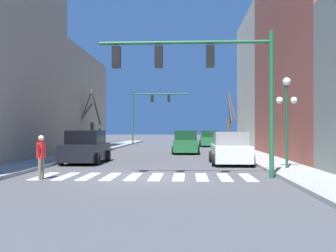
{
  "coord_description": "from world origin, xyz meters",
  "views": [
    {
      "loc": [
        1.71,
        -14.99,
        1.89
      ],
      "look_at": [
        -0.49,
        28.21,
        2.23
      ],
      "focal_mm": 42.0,
      "sensor_mm": 36.0,
      "label": 1
    }
  ],
  "objects_px": {
    "street_lamp_right_corner": "(287,104)",
    "car_parked_left_far": "(86,148)",
    "pedestrian_waiting_at_curb": "(41,153)",
    "pedestrian_on_right_sidewalk": "(74,141)",
    "traffic_signal_near": "(204,69)",
    "pedestrian_near_right_corner": "(100,137)",
    "traffic_signal_far": "(149,106)",
    "car_parked_left_mid": "(209,139)",
    "car_parked_left_near": "(186,143)",
    "street_tree_right_far": "(229,124)",
    "street_tree_right_near": "(92,125)",
    "car_driving_away_lane": "(230,149)"
  },
  "relations": [
    {
      "from": "street_lamp_right_corner",
      "to": "car_parked_left_far",
      "type": "height_order",
      "value": "street_lamp_right_corner"
    },
    {
      "from": "pedestrian_waiting_at_curb",
      "to": "pedestrian_on_right_sidewalk",
      "type": "distance_m",
      "value": 10.51
    },
    {
      "from": "traffic_signal_near",
      "to": "pedestrian_near_right_corner",
      "type": "bearing_deg",
      "value": 115.08
    },
    {
      "from": "traffic_signal_far",
      "to": "pedestrian_waiting_at_curb",
      "type": "height_order",
      "value": "traffic_signal_far"
    },
    {
      "from": "car_parked_left_mid",
      "to": "car_parked_left_near",
      "type": "relative_size",
      "value": 0.9
    },
    {
      "from": "street_lamp_right_corner",
      "to": "street_tree_right_far",
      "type": "bearing_deg",
      "value": 89.3
    },
    {
      "from": "pedestrian_waiting_at_curb",
      "to": "street_tree_right_near",
      "type": "bearing_deg",
      "value": 8.81
    },
    {
      "from": "pedestrian_waiting_at_curb",
      "to": "pedestrian_near_right_corner",
      "type": "xyz_separation_m",
      "value": [
        -1.77,
        17.63,
        0.23
      ]
    },
    {
      "from": "car_parked_left_mid",
      "to": "street_tree_right_far",
      "type": "relative_size",
      "value": 0.69
    },
    {
      "from": "traffic_signal_near",
      "to": "traffic_signal_far",
      "type": "distance_m",
      "value": 32.14
    },
    {
      "from": "car_parked_left_far",
      "to": "car_parked_left_mid",
      "type": "bearing_deg",
      "value": -20.74
    },
    {
      "from": "street_lamp_right_corner",
      "to": "street_tree_right_near",
      "type": "bearing_deg",
      "value": 129.19
    },
    {
      "from": "car_driving_away_lane",
      "to": "pedestrian_waiting_at_curb",
      "type": "relative_size",
      "value": 2.5
    },
    {
      "from": "pedestrian_on_right_sidewalk",
      "to": "street_tree_right_near",
      "type": "distance_m",
      "value": 8.74
    },
    {
      "from": "street_lamp_right_corner",
      "to": "car_parked_left_far",
      "type": "distance_m",
      "value": 11.01
    },
    {
      "from": "car_driving_away_lane",
      "to": "street_tree_right_near",
      "type": "height_order",
      "value": "street_tree_right_near"
    },
    {
      "from": "traffic_signal_far",
      "to": "car_parked_left_far",
      "type": "bearing_deg",
      "value": -92.19
    },
    {
      "from": "street_tree_right_near",
      "to": "street_tree_right_far",
      "type": "bearing_deg",
      "value": 42.77
    },
    {
      "from": "traffic_signal_near",
      "to": "street_tree_right_far",
      "type": "height_order",
      "value": "street_tree_right_far"
    },
    {
      "from": "traffic_signal_far",
      "to": "street_tree_right_far",
      "type": "distance_m",
      "value": 9.84
    },
    {
      "from": "car_parked_left_mid",
      "to": "car_parked_left_far",
      "type": "height_order",
      "value": "car_parked_left_far"
    },
    {
      "from": "car_parked_left_far",
      "to": "street_tree_right_near",
      "type": "height_order",
      "value": "street_tree_right_near"
    },
    {
      "from": "street_lamp_right_corner",
      "to": "car_driving_away_lane",
      "type": "xyz_separation_m",
      "value": [
        -2.17,
        3.32,
        -2.23
      ]
    },
    {
      "from": "street_lamp_right_corner",
      "to": "pedestrian_waiting_at_curb",
      "type": "relative_size",
      "value": 2.45
    },
    {
      "from": "car_parked_left_far",
      "to": "car_parked_left_near",
      "type": "bearing_deg",
      "value": -31.36
    },
    {
      "from": "street_lamp_right_corner",
      "to": "pedestrian_waiting_at_curb",
      "type": "xyz_separation_m",
      "value": [
        -9.99,
        -3.3,
        -2.06
      ]
    },
    {
      "from": "pedestrian_near_right_corner",
      "to": "pedestrian_on_right_sidewalk",
      "type": "relative_size",
      "value": 1.11
    },
    {
      "from": "pedestrian_waiting_at_curb",
      "to": "car_parked_left_near",
      "type": "bearing_deg",
      "value": -18.0
    },
    {
      "from": "traffic_signal_far",
      "to": "pedestrian_near_right_corner",
      "type": "relative_size",
      "value": 3.77
    },
    {
      "from": "traffic_signal_far",
      "to": "street_tree_right_near",
      "type": "relative_size",
      "value": 1.3
    },
    {
      "from": "car_parked_left_mid",
      "to": "pedestrian_on_right_sidewalk",
      "type": "bearing_deg",
      "value": 151.51
    },
    {
      "from": "car_parked_left_mid",
      "to": "pedestrian_on_right_sidewalk",
      "type": "height_order",
      "value": "pedestrian_on_right_sidewalk"
    },
    {
      "from": "traffic_signal_far",
      "to": "car_driving_away_lane",
      "type": "bearing_deg",
      "value": -74.79
    },
    {
      "from": "car_parked_left_near",
      "to": "pedestrian_waiting_at_curb",
      "type": "relative_size",
      "value": 2.82
    },
    {
      "from": "car_parked_left_mid",
      "to": "car_parked_left_near",
      "type": "xyz_separation_m",
      "value": [
        -2.46,
        -12.0,
        0.02
      ]
    },
    {
      "from": "traffic_signal_far",
      "to": "pedestrian_waiting_at_curb",
      "type": "xyz_separation_m",
      "value": [
        -0.83,
        -32.35,
        -3.74
      ]
    },
    {
      "from": "car_driving_away_lane",
      "to": "street_tree_right_near",
      "type": "relative_size",
      "value": 0.79
    },
    {
      "from": "traffic_signal_near",
      "to": "car_parked_left_near",
      "type": "height_order",
      "value": "traffic_signal_near"
    },
    {
      "from": "pedestrian_near_right_corner",
      "to": "street_tree_right_near",
      "type": "distance_m",
      "value": 1.97
    },
    {
      "from": "traffic_signal_far",
      "to": "street_tree_right_near",
      "type": "distance_m",
      "value": 14.08
    },
    {
      "from": "traffic_signal_far",
      "to": "car_parked_left_near",
      "type": "distance_m",
      "value": 17.33
    },
    {
      "from": "traffic_signal_near",
      "to": "car_parked_left_near",
      "type": "bearing_deg",
      "value": 92.98
    },
    {
      "from": "car_parked_left_near",
      "to": "street_tree_right_far",
      "type": "height_order",
      "value": "street_tree_right_far"
    },
    {
      "from": "traffic_signal_far",
      "to": "street_tree_right_far",
      "type": "bearing_deg",
      "value": -7.53
    },
    {
      "from": "car_parked_left_near",
      "to": "street_lamp_right_corner",
      "type": "bearing_deg",
      "value": -160.14
    },
    {
      "from": "traffic_signal_near",
      "to": "pedestrian_waiting_at_curb",
      "type": "bearing_deg",
      "value": -173.93
    },
    {
      "from": "traffic_signal_near",
      "to": "pedestrian_on_right_sidewalk",
      "type": "height_order",
      "value": "traffic_signal_near"
    },
    {
      "from": "traffic_signal_far",
      "to": "pedestrian_near_right_corner",
      "type": "height_order",
      "value": "traffic_signal_far"
    },
    {
      "from": "pedestrian_near_right_corner",
      "to": "street_tree_right_near",
      "type": "height_order",
      "value": "street_tree_right_near"
    },
    {
      "from": "car_parked_left_mid",
      "to": "traffic_signal_far",
      "type": "bearing_deg",
      "value": 58.65
    }
  ]
}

